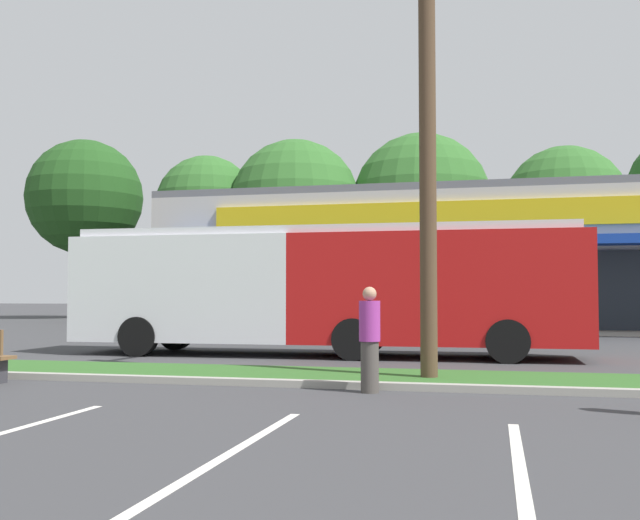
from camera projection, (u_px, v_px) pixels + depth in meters
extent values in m
cube|color=#2D5B23|center=(314.00, 376.00, 13.60)|extent=(56.00, 2.20, 0.12)
cube|color=#99968C|center=(297.00, 383.00, 12.42)|extent=(56.00, 0.24, 0.12)
cube|color=silver|center=(231.00, 452.00, 7.25)|extent=(0.12, 4.80, 0.01)
cube|color=silver|center=(520.00, 471.00, 6.49)|extent=(0.12, 4.80, 0.01)
cube|color=#BCB7AD|center=(512.00, 266.00, 34.13)|extent=(30.58, 11.69, 5.76)
cube|color=black|center=(516.00, 290.00, 28.36)|extent=(25.69, 0.08, 3.00)
cube|color=#14389E|center=(516.00, 241.00, 27.81)|extent=(28.75, 1.40, 0.35)
cube|color=gold|center=(515.00, 213.00, 28.46)|extent=(24.46, 0.16, 1.04)
cube|color=slate|center=(512.00, 201.00, 34.28)|extent=(30.58, 11.69, 0.30)
cylinder|color=#473323|center=(84.00, 279.00, 48.57)|extent=(0.44, 0.44, 5.18)
sphere|color=#1E4719|center=(85.00, 197.00, 48.82)|extent=(7.57, 7.57, 7.57)
cylinder|color=#473323|center=(206.00, 282.00, 46.54)|extent=(0.44, 0.44, 4.77)
sphere|color=#2D6026|center=(206.00, 206.00, 46.77)|extent=(6.39, 6.39, 6.39)
cylinder|color=#473323|center=(295.00, 287.00, 44.94)|extent=(0.44, 0.44, 4.08)
sphere|color=#2D6026|center=(295.00, 205.00, 45.18)|extent=(7.96, 7.96, 7.96)
cylinder|color=#473323|center=(422.00, 287.00, 44.85)|extent=(0.44, 0.44, 4.09)
sphere|color=#2D6026|center=(421.00, 202.00, 45.09)|extent=(8.39, 8.39, 8.39)
cylinder|color=#473323|center=(566.00, 288.00, 39.82)|extent=(0.44, 0.44, 3.86)
sphere|color=#2D6026|center=(565.00, 207.00, 40.03)|extent=(6.59, 6.59, 6.59)
cylinder|color=#4C3826|center=(427.00, 69.00, 13.12)|extent=(0.30, 0.30, 11.12)
cube|color=#B71414|center=(438.00, 289.00, 18.25)|extent=(7.15, 2.66, 2.70)
cube|color=silver|center=(193.00, 289.00, 19.63)|extent=(5.86, 2.64, 2.70)
cube|color=silver|center=(323.00, 232.00, 18.94)|extent=(12.44, 2.50, 0.20)
cube|color=black|center=(333.00, 272.00, 20.17)|extent=(11.89, 0.25, 1.19)
cube|color=black|center=(92.00, 278.00, 20.27)|extent=(0.10, 2.17, 1.51)
cylinder|color=black|center=(138.00, 337.00, 18.63)|extent=(1.00, 0.32, 1.00)
cylinder|color=black|center=(176.00, 332.00, 20.92)|extent=(1.00, 0.32, 1.00)
cylinder|color=black|center=(353.00, 339.00, 17.46)|extent=(1.00, 0.32, 1.00)
cylinder|color=black|center=(368.00, 334.00, 19.75)|extent=(1.00, 0.32, 1.00)
cylinder|color=black|center=(508.00, 341.00, 16.70)|extent=(1.00, 0.32, 1.00)
cylinder|color=black|center=(505.00, 336.00, 18.99)|extent=(1.00, 0.32, 1.00)
cylinder|color=#47423D|center=(370.00, 367.00, 11.71)|extent=(0.29, 0.29, 0.81)
cylinder|color=#99338C|center=(370.00, 321.00, 11.74)|extent=(0.34, 0.34, 0.64)
sphere|color=tan|center=(370.00, 294.00, 11.77)|extent=(0.22, 0.22, 0.22)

